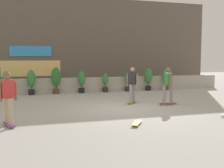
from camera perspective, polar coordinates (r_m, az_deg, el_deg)
name	(u,v)px	position (r m, az deg, el deg)	size (l,w,h in m)	color
ground_plane	(122,108)	(11.69, 2.12, -5.07)	(48.00, 48.00, 0.00)	#B2AFA8
planter_wall	(92,85)	(17.36, -4.26, -0.12)	(18.00, 0.40, 0.90)	#B2ADA3
building_backdrop	(80,43)	(21.23, -6.67, 8.43)	(20.00, 2.08, 6.50)	#60564C
potted_plant_0	(6,82)	(16.54, -21.12, 0.47)	(0.47, 0.47, 1.40)	black
potted_plant_1	(31,80)	(16.48, -16.45, 0.72)	(0.49, 0.49, 1.45)	black
potted_plant_2	(56,78)	(16.54, -11.55, 1.19)	(0.56, 0.56, 1.59)	brown
potted_plant_3	(82,81)	(16.76, -6.35, 0.64)	(0.42, 0.42, 1.32)	black
potted_plant_4	(105,82)	(17.10, -1.39, 0.38)	(0.36, 0.36, 1.19)	#2D2823
potted_plant_5	(128,81)	(17.54, 3.31, 0.64)	(0.38, 0.38, 1.23)	#2D2823
potted_plant_6	(148,77)	(18.07, 7.60, 1.35)	(0.50, 0.50, 1.48)	black
potted_plant_7	(166,78)	(18.64, 11.23, 1.31)	(0.48, 0.48, 1.43)	brown
skater_mid_plaza	(8,97)	(9.09, -20.80, -2.45)	(0.53, 0.82, 1.70)	#72338C
skater_far_right	(132,83)	(12.84, 4.24, 0.11)	(0.68, 0.73, 1.70)	#BF8C26
skater_far_left	(168,84)	(12.64, 11.56, -0.07)	(0.81, 0.56, 1.70)	maroon
skateboard_near_camera	(137,123)	(8.88, 5.17, -8.06)	(0.61, 0.78, 0.08)	#BF8C26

